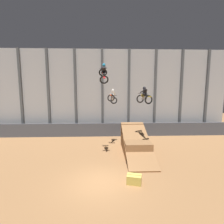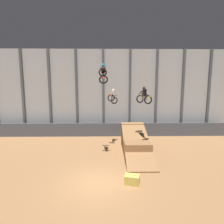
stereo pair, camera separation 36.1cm
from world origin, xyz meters
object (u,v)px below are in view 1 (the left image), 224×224
(dirt_ramp, at_px, (135,143))
(rider_bike_right_air, at_px, (144,97))
(rider_bike_left_air, at_px, (104,73))
(rider_bike_center_air, at_px, (113,97))
(hay_bale_trackside, at_px, (134,179))

(dirt_ramp, height_order, rider_bike_right_air, rider_bike_right_air)
(dirt_ramp, distance_m, rider_bike_left_air, 7.03)
(rider_bike_left_air, bearing_deg, rider_bike_right_air, -4.83)
(rider_bike_center_air, xyz_separation_m, rider_bike_right_air, (2.58, -3.03, 0.18))
(rider_bike_center_air, relative_size, hay_bale_trackside, 1.73)
(rider_bike_left_air, bearing_deg, hay_bale_trackside, -72.19)
(rider_bike_left_air, bearing_deg, rider_bike_center_air, 69.16)
(rider_bike_left_air, distance_m, rider_bike_center_air, 3.78)
(rider_bike_left_air, xyz_separation_m, rider_bike_center_air, (0.87, 3.02, -2.10))
(rider_bike_center_air, bearing_deg, hay_bale_trackside, -67.65)
(dirt_ramp, relative_size, rider_bike_right_air, 3.61)
(rider_bike_left_air, xyz_separation_m, hay_bale_trackside, (1.91, -4.60, -6.86))
(dirt_ramp, bearing_deg, rider_bike_right_air, -62.97)
(rider_bike_right_air, bearing_deg, dirt_ramp, 99.54)
(rider_bike_right_air, bearing_deg, rider_bike_center_air, 112.96)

